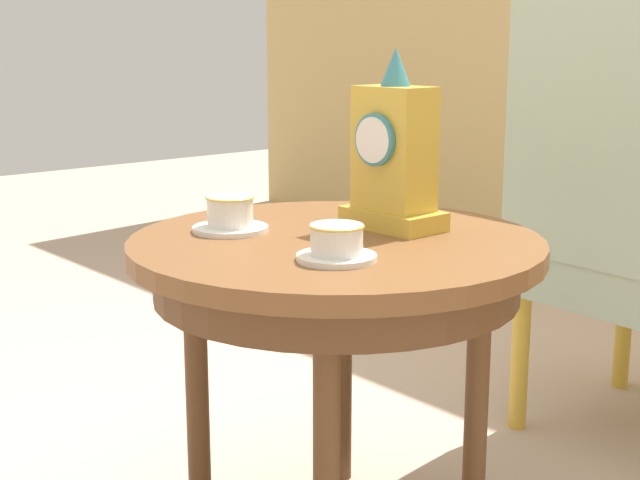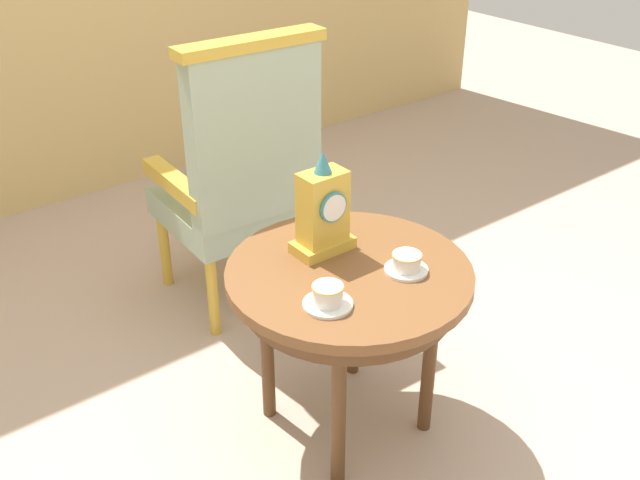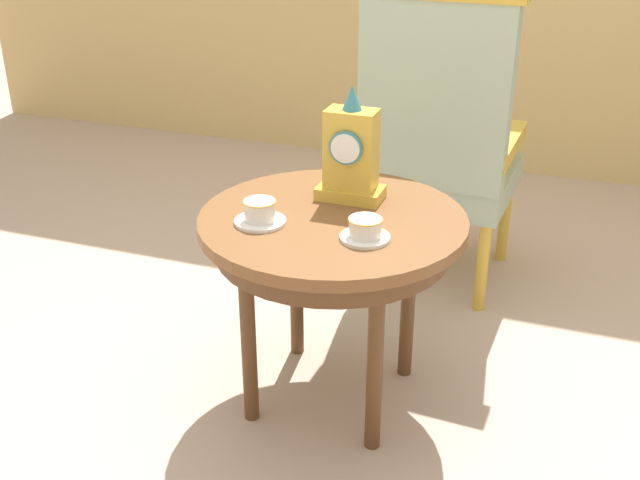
# 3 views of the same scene
# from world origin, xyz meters

# --- Properties ---
(ground_plane) EXTENTS (10.00, 10.00, 0.00)m
(ground_plane) POSITION_xyz_m (0.00, 0.00, 0.00)
(ground_plane) COLOR #BCA38E
(side_table) EXTENTS (0.75, 0.75, 0.60)m
(side_table) POSITION_xyz_m (0.06, -0.01, 0.53)
(side_table) COLOR brown
(side_table) RESTS_ON ground
(teacup_left) EXTENTS (0.14, 0.14, 0.07)m
(teacup_left) POSITION_xyz_m (-0.11, -0.12, 0.63)
(teacup_left) COLOR white
(teacup_left) RESTS_ON side_table
(teacup_right) EXTENTS (0.13, 0.13, 0.06)m
(teacup_right) POSITION_xyz_m (0.18, -0.12, 0.63)
(teacup_right) COLOR white
(teacup_right) RESTS_ON side_table
(mantel_clock) EXTENTS (0.19, 0.11, 0.34)m
(mantel_clock) POSITION_xyz_m (0.06, 0.13, 0.74)
(mantel_clock) COLOR gold
(mantel_clock) RESTS_ON side_table
(armchair) EXTENTS (0.57, 0.56, 1.14)m
(armchair) POSITION_xyz_m (0.19, 0.79, 0.59)
(armchair) COLOR #9EB299
(armchair) RESTS_ON ground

